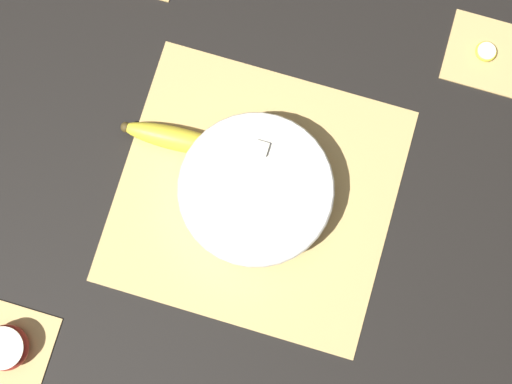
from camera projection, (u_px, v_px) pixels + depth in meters
name	position (u px, v px, depth m)	size (l,w,h in m)	color
ground_plane	(256.00, 195.00, 1.15)	(6.00, 6.00, 0.00)	black
bamboo_mat_center	(256.00, 195.00, 1.15)	(0.41, 0.44, 0.01)	tan
coaster_mat_near_right	(11.00, 347.00, 1.11)	(0.13, 0.13, 0.01)	tan
coaster_mat_far_left	(485.00, 53.00, 1.19)	(0.13, 0.13, 0.01)	tan
fruit_salad_bowl	(256.00, 190.00, 1.11)	(0.24, 0.24, 0.07)	silver
whole_banana	(176.00, 139.00, 1.14)	(0.05, 0.18, 0.04)	yellow
apple_half	(6.00, 348.00, 1.08)	(0.07, 0.07, 0.04)	#B72D23
banana_coin_single	(486.00, 51.00, 1.18)	(0.04, 0.04, 0.01)	#F4EABC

